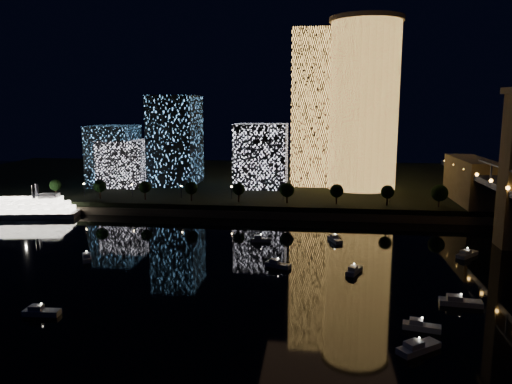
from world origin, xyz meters
The scene contains 10 objects.
ground centered at (0.00, 0.00, 0.00)m, with size 520.00×520.00×0.00m, color black.
far_bank centered at (0.00, 160.00, 2.50)m, with size 420.00×160.00×5.00m, color black.
seawall centered at (0.00, 82.00, 1.50)m, with size 420.00×6.00×3.00m, color #6B5E4C.
tower_cylindrical centered at (23.19, 129.79, 44.68)m, with size 34.00×34.00×79.11m.
tower_rectangular centered at (0.92, 140.34, 42.73)m, with size 23.72×23.72×75.46m, color #FFB451.
midrise_blocks centered at (-68.45, 128.47, 22.37)m, with size 96.29×34.94×44.26m.
riverboat centered at (-117.12, 70.89, 3.53)m, with size 46.64×16.76×13.78m.
motorboats centered at (3.47, 11.32, 0.81)m, with size 118.20×81.16×2.78m.
esplanade_trees centered at (-19.46, 88.00, 10.46)m, with size 165.84×6.67×8.83m.
street_lamps centered at (-34.00, 94.00, 9.02)m, with size 132.70×0.70×5.65m.
Camera 1 is at (1.46, -112.21, 44.81)m, focal length 35.00 mm.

